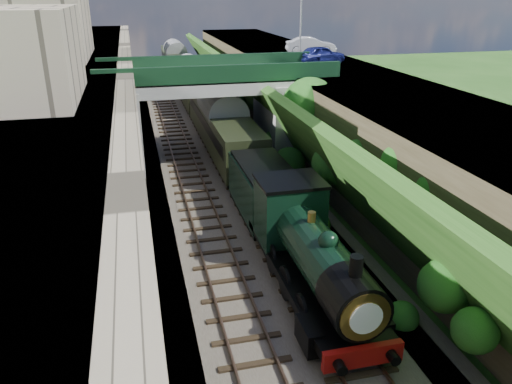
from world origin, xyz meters
TOP-DOWN VIEW (x-y plane):
  - trackbed at (0.00, 20.00)m, footprint 10.00×90.00m
  - retaining_wall at (-5.50, 20.00)m, footprint 1.00×90.00m
  - street_plateau_left at (-9.00, 20.00)m, footprint 6.00×90.00m
  - street_plateau_right at (9.50, 20.00)m, footprint 8.00×90.00m
  - embankment_slope at (5.00, 16.76)m, footprint 4.22×90.00m
  - track_left at (-2.00, 20.00)m, footprint 2.50×90.00m
  - track_right at (1.20, 20.00)m, footprint 2.50×90.00m
  - road_bridge at (0.94, 24.00)m, footprint 16.00×6.40m
  - building_far at (-10.50, 30.00)m, footprint 5.00×10.00m
  - building_near at (-9.50, 14.00)m, footprint 4.00×8.00m
  - tree at (5.91, 19.40)m, footprint 3.60×3.80m
  - lamppost at (8.63, 29.76)m, footprint 0.87×0.15m
  - car_blue at (9.56, 27.47)m, footprint 4.31×2.67m
  - car_silver at (10.95, 33.75)m, footprint 4.71×2.39m
  - locomotive at (1.20, 5.70)m, footprint 3.10×10.22m
  - tender at (1.20, 13.06)m, footprint 2.70×6.00m
  - coach_front at (1.20, 25.66)m, footprint 2.90×18.00m
  - coach_middle at (1.20, 44.46)m, footprint 2.90×18.00m
  - coach_rear at (1.20, 63.26)m, footprint 2.90×18.00m

SIDE VIEW (x-z plane):
  - trackbed at x=0.00m, z-range 0.00..0.20m
  - track_left at x=-2.00m, z-range 0.15..0.35m
  - track_right at x=1.20m, z-range 0.15..0.35m
  - tender at x=1.20m, z-range 0.09..3.14m
  - locomotive at x=1.20m, z-range -0.02..3.81m
  - coach_front at x=1.20m, z-range 0.20..3.90m
  - coach_middle at x=1.20m, z-range 0.20..3.90m
  - coach_rear at x=1.20m, z-range 0.20..3.90m
  - embankment_slope at x=5.00m, z-range -0.44..5.93m
  - street_plateau_right at x=9.50m, z-range 0.00..6.25m
  - retaining_wall at x=-5.50m, z-range 0.00..7.00m
  - street_plateau_left at x=-9.00m, z-range 0.00..7.00m
  - road_bridge at x=0.94m, z-range 0.45..7.70m
  - tree at x=5.91m, z-range 1.35..7.95m
  - car_blue at x=9.56m, z-range 6.25..7.62m
  - car_silver at x=10.95m, z-range 6.25..7.73m
  - building_near at x=-9.50m, z-range 7.00..11.00m
  - lamppost at x=8.63m, z-range 6.57..12.57m
  - building_far at x=-10.50m, z-range 7.00..13.00m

